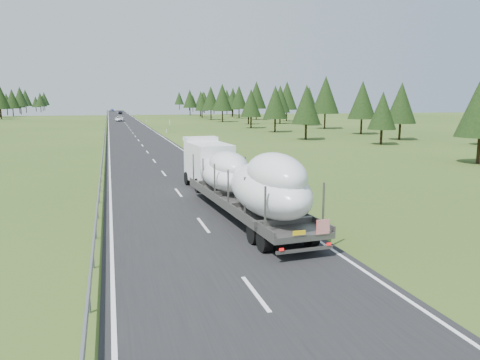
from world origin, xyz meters
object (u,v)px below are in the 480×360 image
object	(u,v)px
boat_truck	(238,176)
distant_car_dark	(120,112)
distant_van	(120,119)
distant_car_blue	(112,110)
highway_sign	(170,124)

from	to	relation	value
boat_truck	distant_car_dark	distance (m)	201.60
distant_van	distant_car_blue	xyz separation A→B (m)	(-1.03, 138.51, -0.04)
highway_sign	boat_truck	distance (m)	69.05
highway_sign	distant_car_blue	bearing A→B (deg)	92.80
boat_truck	distant_van	distance (m)	124.52
distant_van	distant_car_blue	bearing A→B (deg)	93.95
distant_van	distant_car_blue	world-z (taller)	distant_van
highway_sign	distant_van	world-z (taller)	highway_sign
boat_truck	distant_van	world-z (taller)	boat_truck
highway_sign	distant_car_blue	world-z (taller)	highway_sign
highway_sign	distant_car_dark	size ratio (longest dim) A/B	0.55
distant_car_dark	distant_car_blue	distance (m)	61.47
highway_sign	distant_car_blue	distance (m)	194.32
boat_truck	distant_car_blue	xyz separation A→B (m)	(-4.73, 262.97, -1.44)
highway_sign	distant_car_dark	world-z (taller)	highway_sign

